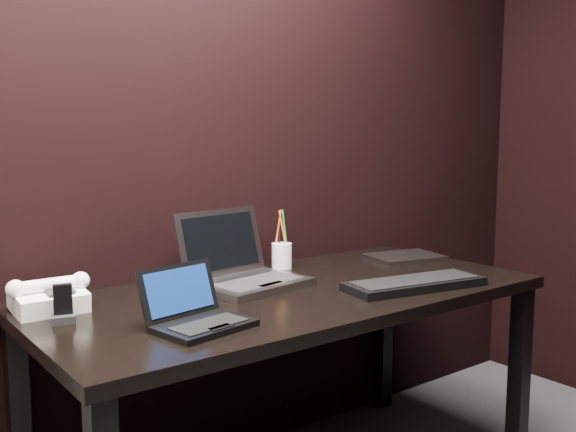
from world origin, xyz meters
TOP-DOWN VIEW (x-y plane):
  - wall_back at (0.00, 1.80)m, footprint 4.00×0.00m
  - desk at (0.30, 1.40)m, footprint 1.70×0.80m
  - netbook at (-0.16, 1.23)m, footprint 0.28×0.26m
  - silver_laptop at (0.20, 1.55)m, footprint 0.41×0.38m
  - ext_keyboard at (0.64, 1.17)m, footprint 0.51×0.25m
  - closed_laptop at (0.98, 1.52)m, footprint 0.33×0.27m
  - desk_phone at (-0.43, 1.62)m, footprint 0.24×0.18m
  - mobile_phone at (-0.43, 1.49)m, footprint 0.07×0.06m
  - pen_cup at (0.48, 1.70)m, footprint 0.09×0.09m

SIDE VIEW (x-z plane):
  - desk at x=0.30m, z-range 0.29..1.03m
  - closed_laptop at x=0.98m, z-range 0.74..0.76m
  - ext_keyboard at x=0.64m, z-range 0.74..0.77m
  - netbook at x=-0.16m, z-range 0.69..0.85m
  - mobile_phone at x=-0.43m, z-range 0.73..0.83m
  - desk_phone at x=-0.43m, z-range 0.72..0.84m
  - silver_laptop at x=0.20m, z-range 0.66..0.91m
  - pen_cup at x=0.48m, z-range 0.68..0.91m
  - wall_back at x=0.00m, z-range -0.70..3.30m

